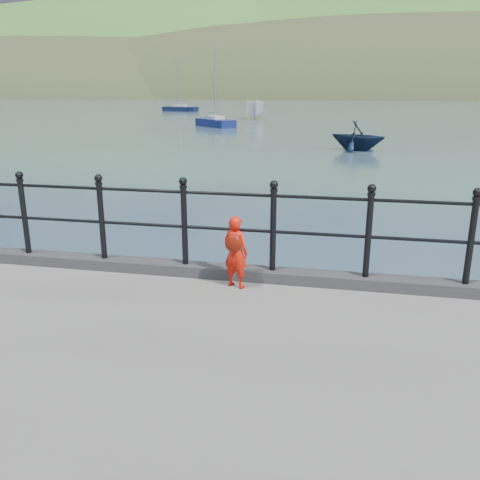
% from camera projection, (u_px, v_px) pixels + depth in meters
% --- Properties ---
extents(ground, '(600.00, 600.00, 0.00)m').
position_uv_depth(ground, '(231.00, 338.00, 7.31)').
color(ground, '#2D4251').
rests_on(ground, ground).
extents(kerb, '(60.00, 0.30, 0.15)m').
position_uv_depth(kerb, '(228.00, 272.00, 6.86)').
color(kerb, '#28282B').
rests_on(kerb, quay).
extents(railing, '(18.11, 0.11, 1.20)m').
position_uv_depth(railing, '(228.00, 218.00, 6.65)').
color(railing, black).
rests_on(railing, kerb).
extents(far_shore, '(830.00, 200.00, 156.00)m').
position_uv_depth(far_shore, '(430.00, 148.00, 230.75)').
color(far_shore, '#333A21').
rests_on(far_shore, ground).
extents(child, '(0.40, 0.35, 0.94)m').
position_uv_depth(child, '(236.00, 251.00, 6.41)').
color(child, red).
rests_on(child, quay).
extents(launch_white, '(3.26, 6.01, 2.20)m').
position_uv_depth(launch_white, '(255.00, 110.00, 58.68)').
color(launch_white, white).
rests_on(launch_white, ground).
extents(launch_navy, '(4.09, 3.88, 1.69)m').
position_uv_depth(launch_navy, '(358.00, 136.00, 29.15)').
color(launch_navy, '#0D1C32').
rests_on(launch_navy, ground).
extents(sailboat_left, '(5.91, 3.09, 8.10)m').
position_uv_depth(sailboat_left, '(180.00, 109.00, 79.32)').
color(sailboat_left, black).
rests_on(sailboat_left, ground).
extents(sailboat_port, '(4.63, 4.68, 7.38)m').
position_uv_depth(sailboat_port, '(215.00, 123.00, 47.28)').
color(sailboat_port, navy).
rests_on(sailboat_port, ground).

